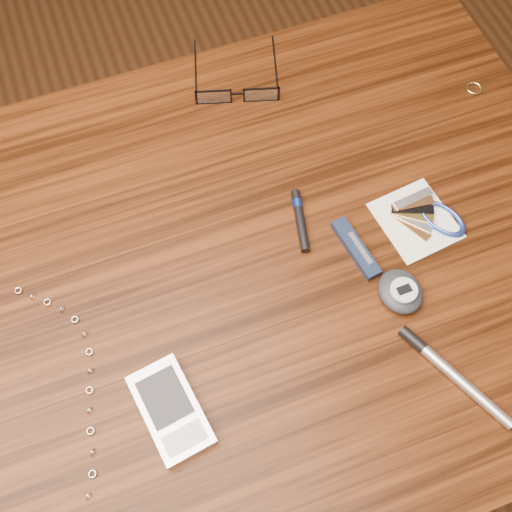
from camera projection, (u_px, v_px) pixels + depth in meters
The scene contains 10 objects.
ground at pixel (235, 415), 1.45m from camera, with size 3.80×3.80×0.00m, color #472814.
desk at pixel (220, 307), 0.87m from camera, with size 1.00×0.70×0.75m.
eyeglasses at pixel (237, 92), 0.89m from camera, with size 0.15×0.15×0.03m.
gold_ring at pixel (474, 88), 0.90m from camera, with size 0.02×0.02×0.00m, color #E6C776.
pda_phone at pixel (171, 410), 0.69m from camera, with size 0.07×0.12×0.02m.
pedometer at pixel (401, 291), 0.75m from camera, with size 0.05×0.06×0.02m.
notepad_keys at pixel (428, 218), 0.81m from camera, with size 0.12×0.11×0.01m.
pocket_knife at pixel (356, 248), 0.79m from camera, with size 0.03×0.09×0.01m.
silver_pen at pixel (446, 368), 0.72m from camera, with size 0.07×0.15×0.01m.
black_blue_pen at pixel (300, 218), 0.80m from camera, with size 0.03×0.09×0.01m.
Camera 1 is at (-0.07, -0.32, 1.45)m, focal length 45.00 mm.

